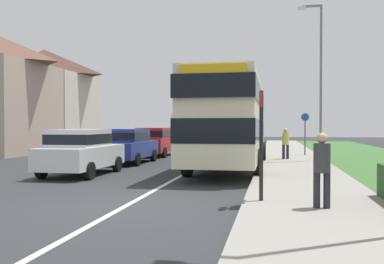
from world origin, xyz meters
name	(u,v)px	position (x,y,z in m)	size (l,w,h in m)	color
ground_plane	(126,206)	(0.00, 0.00, 0.00)	(120.00, 120.00, 0.00)	#2D3033
lane_marking_centre	(192,170)	(0.00, 8.00, 0.00)	(0.14, 60.00, 0.01)	silver
pavement_near_side	(301,176)	(4.20, 6.00, 0.06)	(3.20, 68.00, 0.12)	gray
double_decker_bus	(231,118)	(1.50, 8.79, 2.14)	(2.80, 11.01, 3.70)	beige
parked_car_white	(81,150)	(-3.64, 5.40, 0.92)	(1.95, 4.14, 1.68)	silver
parked_car_blue	(127,144)	(-3.62, 10.35, 0.91)	(2.00, 4.34, 1.65)	navy
parked_car_red	(155,141)	(-3.65, 15.35, 0.92)	(1.99, 4.38, 1.68)	#B21E1E
pedestrian_at_stop	(322,167)	(4.25, -0.06, 0.98)	(0.34, 0.34, 1.67)	#23232D
pedestrian_walking_away	(286,142)	(3.88, 13.06, 0.98)	(0.34, 0.34, 1.67)	#23232D
bus_stop_sign	(261,138)	(3.00, 0.61, 1.54)	(0.09, 0.52, 2.60)	black
cycle_route_sign	(305,132)	(5.05, 15.99, 1.43)	(0.44, 0.08, 2.52)	slate
street_lamp_mid	(319,73)	(5.41, 12.24, 4.37)	(1.14, 0.20, 7.63)	slate
house_terrace_far_side	(19,96)	(-14.58, 18.44, 3.92)	(7.02, 13.53, 7.83)	tan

